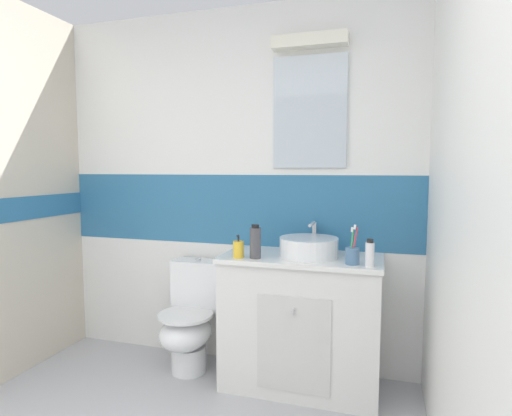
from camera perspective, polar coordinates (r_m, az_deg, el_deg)
name	(u,v)px	position (r m, az deg, el deg)	size (l,w,h in m)	color
wall_back_tiled	(236,187)	(3.03, -2.81, 2.84)	(3.20, 0.20, 2.50)	white
wall_right_plain	(480,210)	(1.64, 28.16, -0.24)	(0.10, 3.48, 2.50)	white
vanity_cabinet	(301,321)	(2.78, 6.15, -15.06)	(0.99, 0.51, 0.85)	silver
sink_basin	(309,246)	(2.63, 7.20, -5.20)	(0.36, 0.41, 0.20)	white
toilet	(190,320)	(3.03, -8.91, -14.79)	(0.37, 0.50, 0.76)	white
toothbrush_cup	(352,255)	(2.46, 12.97, -6.21)	(0.08, 0.08, 0.23)	#4C7299
soap_dispenser	(238,249)	(2.57, -2.41, -5.63)	(0.07, 0.07, 0.14)	yellow
mouthwash_bottle	(255,242)	(2.55, -0.09, -4.68)	(0.07, 0.07, 0.21)	#4C4C51
deodorant_spray_can	(370,254)	(2.42, 15.23, -6.01)	(0.05, 0.05, 0.15)	white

